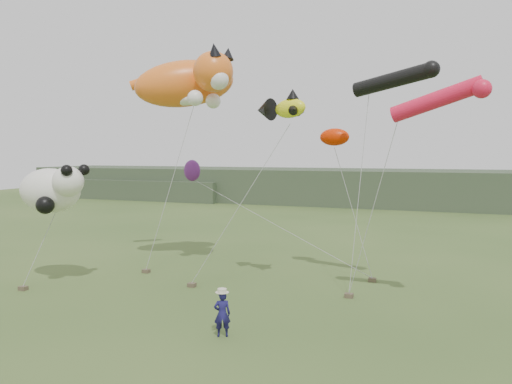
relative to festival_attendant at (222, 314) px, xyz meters
The scene contains 9 objects.
ground 1.54m from the festival_attendant, behind, with size 120.00×120.00×0.00m, color #385123.
headland 44.89m from the festival_attendant, 95.71° to the left, with size 90.00×13.00×4.00m.
festival_attendant is the anchor object (origin of this frame).
sandbag_anchors 6.35m from the festival_attendant, 117.89° to the left, with size 14.29×7.17×0.18m.
cat_kite 13.05m from the festival_attendant, 123.99° to the left, with size 6.80×5.01×3.08m.
fish_kite 9.17m from the festival_attendant, 89.63° to the left, with size 2.60×1.71×1.27m.
tube_kites 11.16m from the festival_attendant, 46.38° to the left, with size 5.25×3.93×2.45m.
panda_kite 10.85m from the festival_attendant, 162.27° to the left, with size 3.52×2.28×2.19m.
misc_kites 12.04m from the festival_attendant, 105.66° to the left, with size 10.43×3.78×2.83m.
Camera 1 is at (8.03, -14.28, 5.93)m, focal length 35.00 mm.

